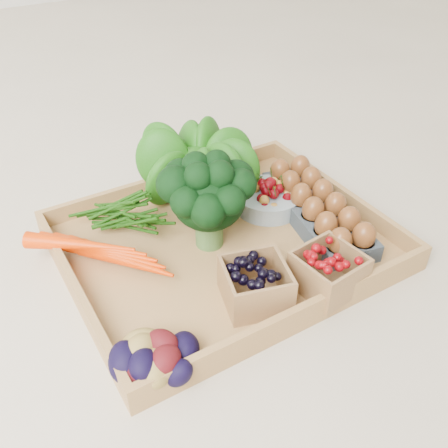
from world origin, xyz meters
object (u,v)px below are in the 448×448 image
cherry_bowl (268,200)px  egg_carton (316,213)px  broccoli (209,214)px  tray (224,247)px

cherry_bowl → egg_carton: size_ratio=0.46×
broccoli → cherry_bowl: 0.17m
egg_carton → tray: bearing=-177.2°
tray → broccoli: (-0.02, 0.02, 0.07)m
cherry_bowl → egg_carton: cherry_bowl is taller
tray → broccoli: 0.08m
tray → egg_carton: 0.19m
broccoli → egg_carton: bearing=-12.1°
cherry_bowl → egg_carton: bearing=-58.1°
broccoli → egg_carton: broccoli is taller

